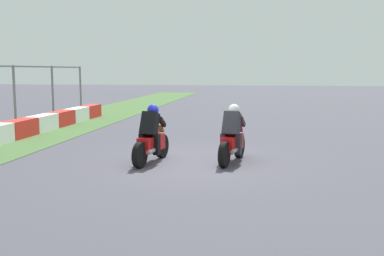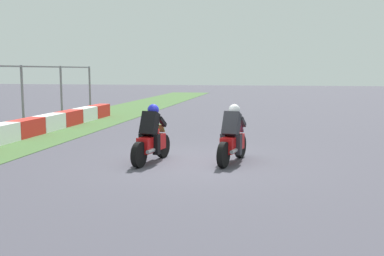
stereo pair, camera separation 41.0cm
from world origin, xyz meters
TOP-DOWN VIEW (x-y plane):
  - ground_plane at (0.00, 0.00)m, footprint 120.00×120.00m
  - rider_lane_a at (0.20, -1.06)m, footprint 2.02×0.64m
  - rider_lane_b at (-0.16, 1.01)m, footprint 2.03×0.62m

SIDE VIEW (x-z plane):
  - ground_plane at x=0.00m, z-range 0.00..0.00m
  - rider_lane_a at x=0.20m, z-range -0.13..1.38m
  - rider_lane_b at x=-0.16m, z-range -0.13..1.38m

